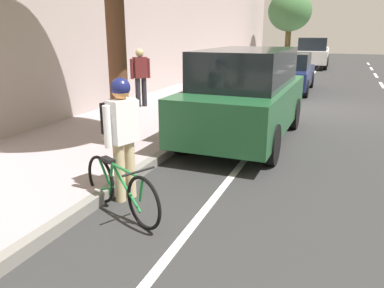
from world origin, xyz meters
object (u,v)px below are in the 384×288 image
object	(u,v)px
parked_sedan_dark_blue_second	(288,72)
cyclist_with_backpack	(121,127)
parked_suv_green_mid	(246,94)
pedestrian_on_phone	(140,74)
bicycle_at_curb	(120,188)
street_tree_near_cyclist	(290,12)
parked_pickup_white_nearest	(313,54)

from	to	relation	value
parked_sedan_dark_blue_second	cyclist_with_backpack	size ratio (longest dim) A/B	2.51
parked_suv_green_mid	pedestrian_on_phone	size ratio (longest dim) A/B	2.78
parked_suv_green_mid	bicycle_at_curb	size ratio (longest dim) A/B	3.01
street_tree_near_cyclist	pedestrian_on_phone	world-z (taller)	street_tree_near_cyclist
parked_pickup_white_nearest	parked_suv_green_mid	xyz separation A→B (m)	(-0.07, 18.99, 0.13)
parked_sedan_dark_blue_second	pedestrian_on_phone	size ratio (longest dim) A/B	2.60
parked_sedan_dark_blue_second	cyclist_with_backpack	world-z (taller)	cyclist_with_backpack
parked_suv_green_mid	street_tree_near_cyclist	size ratio (longest dim) A/B	0.95
parked_pickup_white_nearest	street_tree_near_cyclist	world-z (taller)	street_tree_near_cyclist
parked_pickup_white_nearest	pedestrian_on_phone	xyz separation A→B (m)	(3.59, 17.10, 0.23)
parked_suv_green_mid	cyclist_with_backpack	world-z (taller)	parked_suv_green_mid
parked_sedan_dark_blue_second	street_tree_near_cyclist	distance (m)	13.90
parked_sedan_dark_blue_second	cyclist_with_backpack	xyz separation A→B (m)	(0.75, 11.45, 0.33)
parked_suv_green_mid	parked_pickup_white_nearest	bearing A→B (deg)	-89.80
bicycle_at_curb	pedestrian_on_phone	bearing A→B (deg)	-63.64
parked_pickup_white_nearest	street_tree_near_cyclist	size ratio (longest dim) A/B	1.08
bicycle_at_curb	pedestrian_on_phone	size ratio (longest dim) A/B	0.92
bicycle_at_curb	street_tree_near_cyclist	size ratio (longest dim) A/B	0.32
cyclist_with_backpack	pedestrian_on_phone	bearing A→B (deg)	-63.61
parked_suv_green_mid	cyclist_with_backpack	distance (m)	3.82
parked_suv_green_mid	street_tree_near_cyclist	bearing A→B (deg)	-84.46
parked_pickup_white_nearest	pedestrian_on_phone	bearing A→B (deg)	78.15
parked_sedan_dark_blue_second	parked_suv_green_mid	bearing A→B (deg)	90.87
pedestrian_on_phone	parked_sedan_dark_blue_second	bearing A→B (deg)	-121.19
pedestrian_on_phone	parked_pickup_white_nearest	bearing A→B (deg)	-101.85
parked_pickup_white_nearest	parked_suv_green_mid	size ratio (longest dim) A/B	1.13
cyclist_with_backpack	street_tree_near_cyclist	world-z (taller)	street_tree_near_cyclist
cyclist_with_backpack	street_tree_near_cyclist	bearing A→B (deg)	-87.28
parked_suv_green_mid	bicycle_at_curb	world-z (taller)	parked_suv_green_mid
parked_suv_green_mid	street_tree_near_cyclist	xyz separation A→B (m)	(2.05, -21.18, 2.66)
parked_sedan_dark_blue_second	bicycle_at_curb	distance (m)	11.93
parked_suv_green_mid	pedestrian_on_phone	bearing A→B (deg)	-27.36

